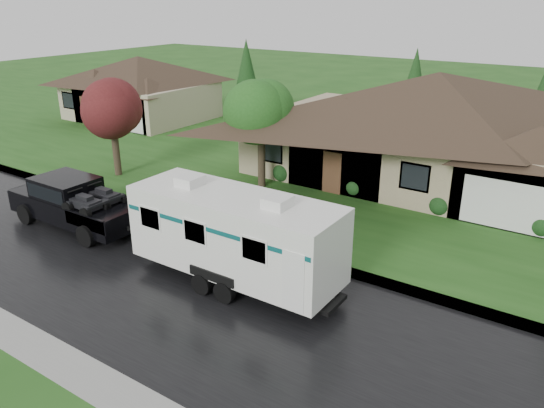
{
  "coord_description": "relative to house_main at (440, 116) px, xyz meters",
  "views": [
    {
      "loc": [
        10.12,
        -13.25,
        9.36
      ],
      "look_at": [
        -0.11,
        2.0,
        2.09
      ],
      "focal_mm": 35.0,
      "sensor_mm": 36.0,
      "label": 1
    }
  ],
  "objects": [
    {
      "name": "travel_trailer",
      "position": [
        -2.25,
        -14.3,
        -1.71
      ],
      "size": [
        7.9,
        2.78,
        3.54
      ],
      "color": "white",
      "rests_on": "ground"
    },
    {
      "name": "tree_left_green",
      "position": [
        -7.02,
        -5.9,
        0.29
      ],
      "size": [
        3.25,
        3.25,
        5.39
      ],
      "color": "#382B1E",
      "rests_on": "lawn"
    },
    {
      "name": "tree_red",
      "position": [
        -14.62,
        -8.78,
        0.19
      ],
      "size": [
        3.17,
        3.17,
        5.25
      ],
      "color": "#382B1E",
      "rests_on": "lawn"
    },
    {
      "name": "lawn",
      "position": [
        -2.29,
        1.16,
        -3.52
      ],
      "size": [
        140.0,
        26.0,
        0.15
      ],
      "primitive_type": "cube",
      "color": "#214E18",
      "rests_on": "ground"
    },
    {
      "name": "shrub_row",
      "position": [
        -0.29,
        -4.54,
        -2.94
      ],
      "size": [
        13.6,
        1.0,
        1.0
      ],
      "color": "#143814",
      "rests_on": "lawn"
    },
    {
      "name": "road",
      "position": [
        -2.29,
        -15.84,
        -3.59
      ],
      "size": [
        140.0,
        8.0,
        0.01
      ],
      "primitive_type": "cube",
      "color": "black",
      "rests_on": "ground"
    },
    {
      "name": "pickup_truck",
      "position": [
        -11.06,
        -14.3,
        -2.45
      ],
      "size": [
        6.4,
        2.43,
        2.13
      ],
      "color": "black",
      "rests_on": "ground"
    },
    {
      "name": "house_far",
      "position": [
        -24.07,
        2.02,
        -0.62
      ],
      "size": [
        10.8,
        8.64,
        5.8
      ],
      "color": "tan",
      "rests_on": "lawn"
    },
    {
      "name": "curb",
      "position": [
        -2.29,
        -11.59,
        -3.52
      ],
      "size": [
        140.0,
        0.5,
        0.15
      ],
      "primitive_type": "cube",
      "color": "gray",
      "rests_on": "ground"
    },
    {
      "name": "house_main",
      "position": [
        0.0,
        0.0,
        0.0
      ],
      "size": [
        19.44,
        10.8,
        6.9
      ],
      "color": "tan",
      "rests_on": "lawn"
    },
    {
      "name": "ground",
      "position": [
        -2.29,
        -13.84,
        -3.59
      ],
      "size": [
        140.0,
        140.0,
        0.0
      ],
      "primitive_type": "plane",
      "color": "#214E18",
      "rests_on": "ground"
    }
  ]
}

